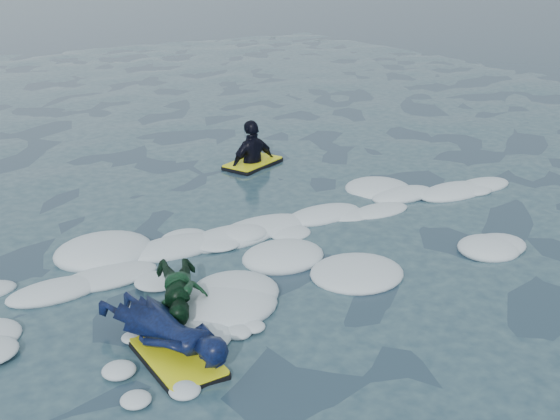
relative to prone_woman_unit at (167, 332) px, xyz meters
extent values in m
plane|color=#1C2D44|center=(1.37, 0.53, -0.22)|extent=(120.00, 120.00, 0.00)
cube|color=black|center=(0.00, -0.22, -0.19)|extent=(0.62, 1.12, 0.06)
cube|color=#FDFB15|center=(0.00, -0.22, -0.15)|extent=(0.60, 1.10, 0.02)
imported|color=#0B194E|center=(0.00, 0.03, 0.02)|extent=(1.05, 1.78, 0.40)
cube|color=black|center=(0.45, 0.45, -0.19)|extent=(0.59, 0.87, 0.04)
cube|color=#FDFB15|center=(0.45, 0.45, -0.17)|extent=(0.57, 0.85, 0.01)
cube|color=blue|center=(0.45, 0.45, -0.16)|extent=(0.29, 0.77, 0.00)
imported|color=#113E1D|center=(0.45, 0.65, 0.03)|extent=(1.02, 1.32, 0.45)
cube|color=black|center=(3.87, 5.00, -0.19)|extent=(1.29, 1.02, 0.06)
cube|color=#FDFB15|center=(3.87, 5.00, -0.15)|extent=(1.26, 0.99, 0.02)
imported|color=black|center=(3.87, 5.00, -0.22)|extent=(1.05, 0.55, 1.70)
camera|label=1|loc=(-2.28, -5.71, 3.58)|focal=45.00mm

